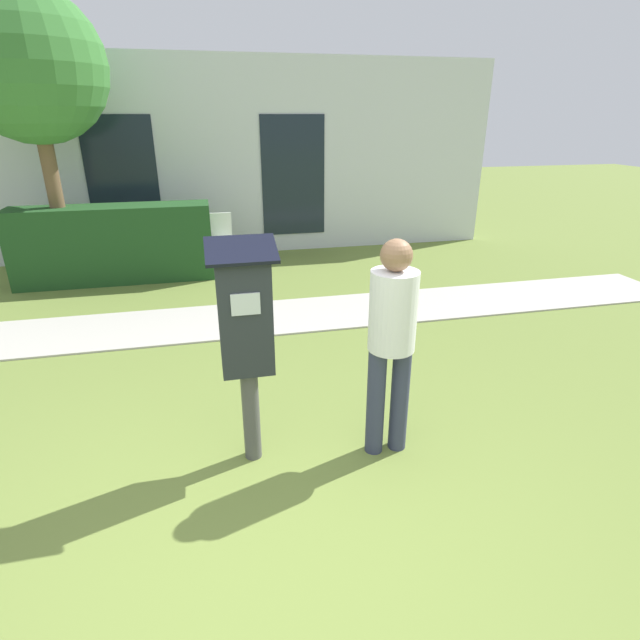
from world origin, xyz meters
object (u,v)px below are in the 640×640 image
at_px(parking_meter, 246,327).
at_px(outdoor_chair_left, 127,239).
at_px(person_standing, 392,334).
at_px(outdoor_chair_middle, 218,238).

relative_size(parking_meter, outdoor_chair_left, 1.77).
height_order(person_standing, outdoor_chair_left, person_standing).
bearing_deg(parking_meter, person_standing, -7.67).
xyz_separation_m(parking_meter, outdoor_chair_left, (-1.39, 4.99, -0.49)).
bearing_deg(outdoor_chair_middle, person_standing, -96.51).
bearing_deg(person_standing, parking_meter, 155.67).
relative_size(parking_meter, outdoor_chair_middle, 1.77).
height_order(outdoor_chair_left, outdoor_chair_middle, same).
bearing_deg(outdoor_chair_middle, outdoor_chair_left, 151.25).
relative_size(person_standing, outdoor_chair_left, 1.76).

